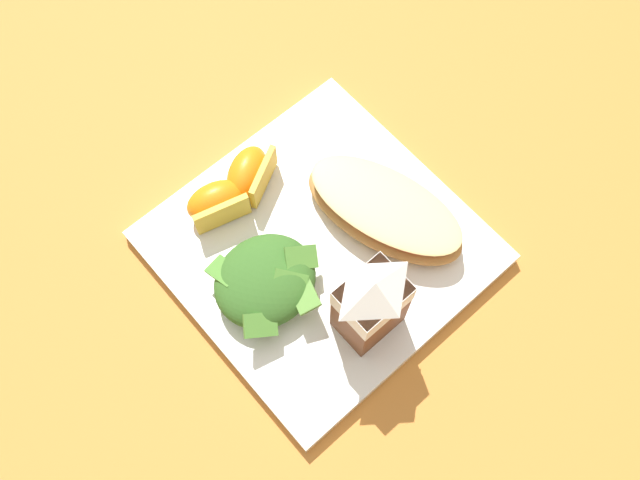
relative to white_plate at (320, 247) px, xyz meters
The scene contains 7 objects.
ground 0.01m from the white_plate, ahead, with size 3.00×3.00×0.00m, color #C67A33.
white_plate is the anchor object (origin of this frame).
cheesy_pizza_bread 0.07m from the white_plate, 162.65° to the left, with size 0.12×0.19×0.04m.
green_salad_pile 0.07m from the white_plate, ahead, with size 0.11×0.10×0.04m.
milk_carton 0.11m from the white_plate, 78.13° to the left, with size 0.06×0.04×0.11m.
orange_wedge_front 0.10m from the white_plate, 84.95° to the right, with size 0.07×0.06×0.04m.
orange_wedge_middle 0.11m from the white_plate, 60.90° to the right, with size 0.07×0.05×0.04m.
Camera 1 is at (0.17, 0.20, 0.66)m, focal length 39.22 mm.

